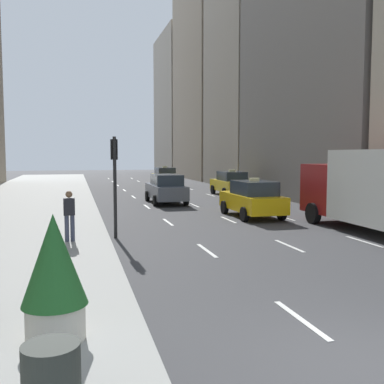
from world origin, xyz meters
name	(u,v)px	position (x,y,z in m)	size (l,w,h in m)	color
ground_plane	(384,369)	(0.00, 0.00, 0.00)	(160.00, 160.00, 0.00)	#3D3D3F
sidewalk_left	(32,197)	(-7.00, 27.00, 0.07)	(8.00, 66.00, 0.15)	#9E9E99
lane_markings	(183,200)	(2.60, 23.00, 0.01)	(5.72, 56.00, 0.01)	white
building_row_right	(254,38)	(12.00, 34.06, 13.53)	(6.00, 70.19, 30.75)	#A89E89
taxi_lead	(252,199)	(4.00, 14.59, 0.88)	(2.02, 4.40, 1.87)	yellow
taxi_second	(165,177)	(4.00, 36.15, 0.88)	(2.02, 4.40, 1.87)	yellow
taxi_third	(231,183)	(6.80, 25.52, 0.88)	(2.02, 4.40, 1.87)	yellow
sedan_black_near	(166,189)	(1.20, 21.43, 0.90)	(2.02, 4.71, 1.77)	#565B66
planter_with_shrub	(54,275)	(-4.44, 1.85, 1.15)	(1.00, 1.00, 1.95)	beige
pedestrian_mid_block	(69,213)	(-4.31, 9.84, 1.07)	(0.36, 0.22, 1.65)	#383D51
traffic_light_pole	(115,170)	(-2.75, 10.93, 2.41)	(0.24, 0.42, 3.60)	black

